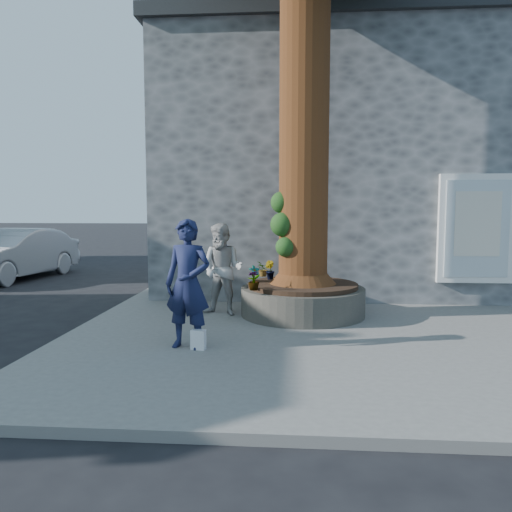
# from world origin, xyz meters

# --- Properties ---
(ground) EXTENTS (120.00, 120.00, 0.00)m
(ground) POSITION_xyz_m (0.00, 0.00, 0.00)
(ground) COLOR black
(ground) RESTS_ON ground
(pavement) EXTENTS (9.00, 8.00, 0.12)m
(pavement) POSITION_xyz_m (1.50, 1.00, 0.06)
(pavement) COLOR slate
(pavement) RESTS_ON ground
(yellow_line) EXTENTS (0.10, 30.00, 0.01)m
(yellow_line) POSITION_xyz_m (-3.05, 1.00, 0.00)
(yellow_line) COLOR yellow
(yellow_line) RESTS_ON ground
(stone_shop) EXTENTS (10.30, 8.30, 6.30)m
(stone_shop) POSITION_xyz_m (2.50, 7.20, 3.16)
(stone_shop) COLOR #4A4C4F
(stone_shop) RESTS_ON ground
(planter) EXTENTS (2.30, 2.30, 0.60)m
(planter) POSITION_xyz_m (0.80, 2.00, 0.41)
(planter) COLOR black
(planter) RESTS_ON pavement
(man) EXTENTS (0.75, 0.57, 1.85)m
(man) POSITION_xyz_m (-0.87, -0.32, 1.04)
(man) COLOR #161C3E
(man) RESTS_ON pavement
(woman) EXTENTS (0.98, 0.86, 1.71)m
(woman) POSITION_xyz_m (-0.70, 1.92, 0.98)
(woman) COLOR #ACA9A5
(woman) RESTS_ON pavement
(shopping_bag) EXTENTS (0.21, 0.15, 0.28)m
(shopping_bag) POSITION_xyz_m (-0.71, -0.41, 0.26)
(shopping_bag) COLOR white
(shopping_bag) RESTS_ON pavement
(car_silver) EXTENTS (2.12, 4.71, 1.50)m
(car_silver) POSITION_xyz_m (-7.65, 6.87, 0.75)
(car_silver) COLOR #A4A7AC
(car_silver) RESTS_ON ground
(plant_a) EXTENTS (0.26, 0.24, 0.41)m
(plant_a) POSITION_xyz_m (-0.05, 1.33, 0.92)
(plant_a) COLOR gray
(plant_a) RESTS_ON planter
(plant_b) EXTENTS (0.28, 0.28, 0.37)m
(plant_b) POSITION_xyz_m (0.16, 2.47, 0.90)
(plant_b) COLOR gray
(plant_b) RESTS_ON planter
(plant_c) EXTENTS (0.22, 0.22, 0.33)m
(plant_c) POSITION_xyz_m (-0.05, 1.15, 0.88)
(plant_c) COLOR gray
(plant_c) RESTS_ON planter
(plant_d) EXTENTS (0.31, 0.33, 0.31)m
(plant_d) POSITION_xyz_m (0.01, 2.85, 0.88)
(plant_d) COLOR gray
(plant_d) RESTS_ON planter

